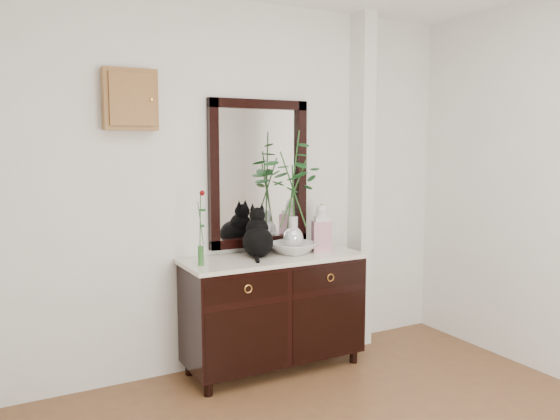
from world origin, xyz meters
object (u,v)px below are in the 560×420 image
cat (258,232)px  ginger_jar (322,227)px  sideboard (274,307)px  lotus_bowl (293,248)px

cat → ginger_jar: size_ratio=0.98×
sideboard → ginger_jar: (0.41, 0.00, 0.56)m
sideboard → ginger_jar: ginger_jar is taller
ginger_jar → cat: bearing=175.0°
lotus_bowl → ginger_jar: size_ratio=0.92×
lotus_bowl → ginger_jar: ginger_jar is taller
ginger_jar → lotus_bowl: bearing=173.5°
cat → sideboard: bearing=-3.7°
cat → ginger_jar: (0.52, -0.04, 0.00)m
lotus_bowl → cat: bearing=176.3°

